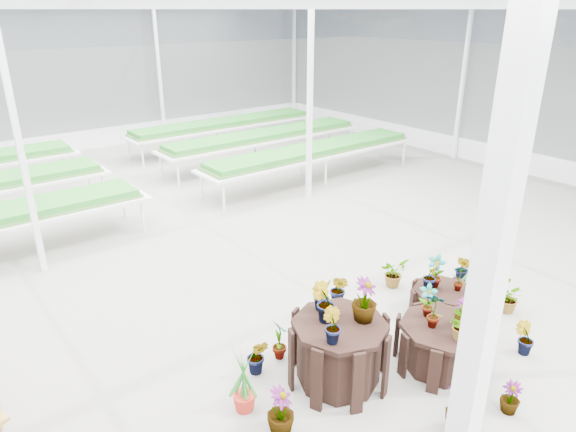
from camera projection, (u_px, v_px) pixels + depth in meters
ground_plane at (328, 311)px, 7.69m from camera, size 24.00×24.00×0.00m
greenhouse_shell at (333, 166)px, 6.85m from camera, size 18.00×24.00×4.50m
steel_frame at (333, 166)px, 6.85m from camera, size 18.00×24.00×4.50m
nursery_benches at (134, 172)px, 12.79m from camera, size 16.00×7.00×0.84m
plinth_tall at (339, 352)px, 6.12m from camera, size 1.54×1.54×0.81m
plinth_mid at (441, 346)px, 6.41m from camera, size 1.39×1.39×0.59m
plinth_low at (443, 302)px, 7.53m from camera, size 1.07×1.07×0.41m
nursery_plants at (401, 314)px, 6.73m from camera, size 4.78×3.09×1.34m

